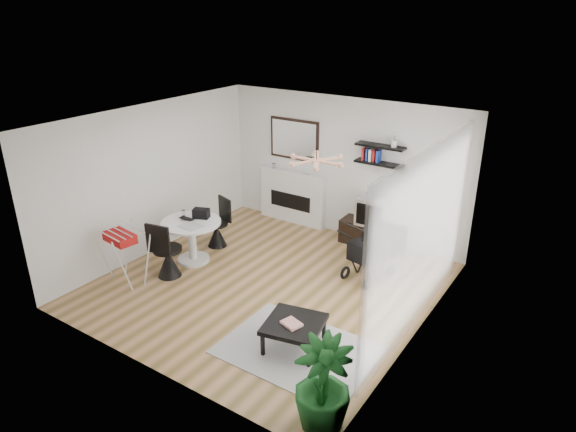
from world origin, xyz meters
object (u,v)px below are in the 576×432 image
Objects in this scene: stroller at (372,251)px; coffee_table at (294,325)px; potted_plant at (323,385)px; tv_console at (372,235)px; crt_tv at (375,211)px; fireplace at (292,191)px; drying_rack at (125,255)px; dining_table at (192,235)px.

coffee_table is at bearing -77.46° from stroller.
tv_console is at bearing 108.39° from potted_plant.
crt_tv is 3.46m from coffee_table.
fireplace is 2.02× the size of stroller.
crt_tv is at bearing -9.03° from tv_console.
potted_plant is at bearing -44.63° from coffee_table.
drying_rack is 4.03m from stroller.
dining_table is at bearing -143.43° from stroller.
tv_console is 1.16× the size of dining_table.
tv_console is 0.48m from crt_tv.
dining_table is at bearing -135.89° from crt_tv.
dining_table is at bearing 80.23° from drying_rack.
dining_table is at bearing -135.60° from tv_console.
fireplace is at bearing 175.53° from crt_tv.
potted_plant reaches higher than stroller.
stroller is (2.37, -1.22, -0.23)m from fireplace.
drying_rack is 0.84× the size of potted_plant.
stroller is 0.97× the size of potted_plant.
fireplace is 1.78× the size of tv_console.
dining_table is 3.12m from stroller.
tv_console is 1.31× the size of drying_rack.
fireplace is 2.46× the size of coffee_table.
tv_console is at bearing 60.07° from drying_rack.
stroller reaches higher than drying_rack.
tv_console is 1.14× the size of stroller.
fireplace reaches higher than tv_console.
coffee_table is 0.80× the size of potted_plant.
drying_rack is at bearing -128.44° from tv_console.
tv_console is 1.20m from stroller.
crt_tv is at bearing 97.43° from coffee_table.
tv_console is 1.38× the size of coffee_table.
crt_tv is at bearing 125.92° from stroller.
fireplace is at bearing 78.81° from dining_table.
potted_plant is at bearing -53.57° from fireplace.
crt_tv is at bearing 59.83° from drying_rack.
potted_plant reaches higher than coffee_table.
coffee_table is at bearing 135.37° from potted_plant.
potted_plant is (1.00, -0.98, 0.20)m from coffee_table.
drying_rack is at bearing -108.28° from dining_table.
fireplace is 1.92m from crt_tv.
coffee_table is (0.44, -3.41, -0.36)m from crt_tv.
stroller reaches higher than coffee_table.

